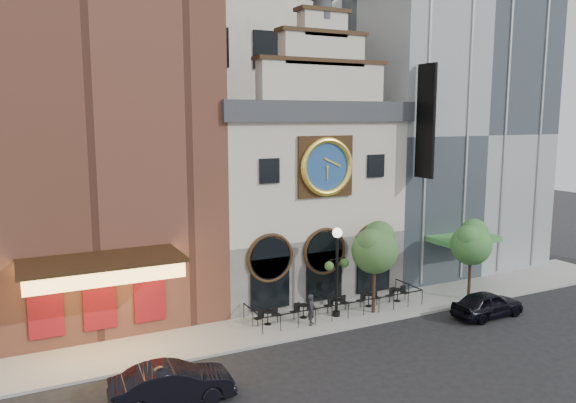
% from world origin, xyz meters
% --- Properties ---
extents(ground, '(120.00, 120.00, 0.00)m').
position_xyz_m(ground, '(0.00, 0.00, 0.00)').
color(ground, black).
rests_on(ground, ground).
extents(sidewalk, '(44.00, 5.00, 0.15)m').
position_xyz_m(sidewalk, '(0.00, 2.50, 0.07)').
color(sidewalk, gray).
rests_on(sidewalk, ground).
extents(clock_building, '(12.60, 8.78, 18.65)m').
position_xyz_m(clock_building, '(0.00, 7.82, 6.69)').
color(clock_building, '#605E5B').
rests_on(clock_building, ground).
extents(theater_building, '(14.00, 15.60, 25.00)m').
position_xyz_m(theater_building, '(-13.00, 9.96, 12.60)').
color(theater_building, brown).
rests_on(theater_building, ground).
extents(retail_building, '(14.00, 14.40, 20.00)m').
position_xyz_m(retail_building, '(12.99, 9.99, 10.14)').
color(retail_building, gray).
rests_on(retail_building, ground).
extents(office_tower, '(20.00, 16.00, 40.00)m').
position_xyz_m(office_tower, '(0.00, 20.00, 20.00)').
color(office_tower, silver).
rests_on(office_tower, ground).
extents(cafe_railing, '(10.60, 2.60, 0.90)m').
position_xyz_m(cafe_railing, '(0.00, 2.50, 0.60)').
color(cafe_railing, black).
rests_on(cafe_railing, sidewalk).
extents(bistro_0, '(1.58, 0.68, 0.90)m').
position_xyz_m(bistro_0, '(-4.46, 2.37, 0.61)').
color(bistro_0, black).
rests_on(bistro_0, sidewalk).
extents(bistro_1, '(1.58, 0.68, 0.90)m').
position_xyz_m(bistro_1, '(-2.22, 2.41, 0.61)').
color(bistro_1, black).
rests_on(bistro_1, sidewalk).
extents(bistro_2, '(1.58, 0.68, 0.90)m').
position_xyz_m(bistro_2, '(-0.02, 2.41, 0.61)').
color(bistro_2, black).
rests_on(bistro_2, sidewalk).
extents(bistro_3, '(1.58, 0.68, 0.90)m').
position_xyz_m(bistro_3, '(2.20, 2.36, 0.61)').
color(bistro_3, black).
rests_on(bistro_3, sidewalk).
extents(bistro_4, '(1.58, 0.68, 0.90)m').
position_xyz_m(bistro_4, '(4.33, 2.36, 0.61)').
color(bistro_4, black).
rests_on(bistro_4, sidewalk).
extents(car_right, '(4.56, 1.96, 1.53)m').
position_xyz_m(car_right, '(7.54, -1.83, 0.77)').
color(car_right, black).
rests_on(car_right, ground).
extents(car_left, '(5.05, 2.03, 1.63)m').
position_xyz_m(car_left, '(-11.32, -3.43, 0.82)').
color(car_left, black).
rests_on(car_left, ground).
extents(pedestrian, '(0.71, 0.75, 1.72)m').
position_xyz_m(pedestrian, '(-2.32, 1.29, 1.01)').
color(pedestrian, black).
rests_on(pedestrian, sidewalk).
extents(lamppost, '(1.63, 0.69, 5.15)m').
position_xyz_m(lamppost, '(-0.41, 1.82, 3.33)').
color(lamppost, black).
rests_on(lamppost, sidewalk).
extents(tree_left, '(2.76, 2.66, 5.32)m').
position_xyz_m(tree_left, '(1.90, 1.43, 4.05)').
color(tree_left, '#382619').
rests_on(tree_left, sidewalk).
extents(tree_right, '(2.60, 2.51, 5.01)m').
position_xyz_m(tree_right, '(8.62, 0.73, 3.83)').
color(tree_right, '#382619').
rests_on(tree_right, sidewalk).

